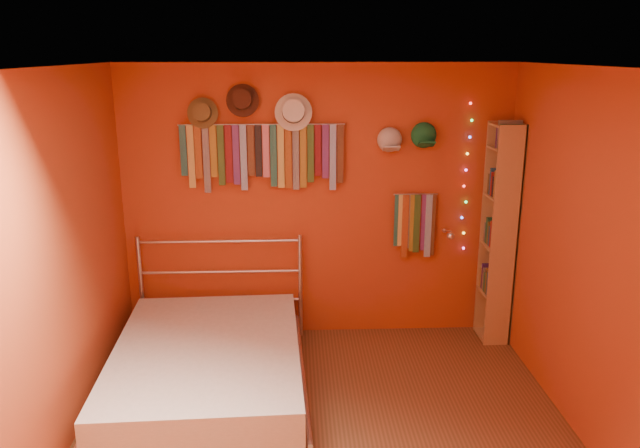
{
  "coord_description": "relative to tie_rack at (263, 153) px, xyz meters",
  "views": [
    {
      "loc": [
        -0.21,
        -3.75,
        2.6
      ],
      "look_at": [
        -0.01,
        0.9,
        1.3
      ],
      "focal_mm": 35.0,
      "sensor_mm": 36.0,
      "label": 1
    }
  ],
  "objects": [
    {
      "name": "cap_green",
      "position": [
        1.42,
        0.01,
        0.15
      ],
      "size": [
        0.2,
        0.25,
        0.2
      ],
      "color": "#176B36",
      "rests_on": "back_wall"
    },
    {
      "name": "fedora_olive",
      "position": [
        -0.51,
        -0.03,
        0.36
      ],
      "size": [
        0.26,
        0.14,
        0.26
      ],
      "rotation": [
        1.36,
        0.0,
        0.0
      ],
      "color": "brown",
      "rests_on": "back_wall"
    },
    {
      "name": "tie_rack",
      "position": [
        0.0,
        0.0,
        0.0
      ],
      "size": [
        1.45,
        0.03,
        0.6
      ],
      "color": "silver",
      "rests_on": "back_wall"
    },
    {
      "name": "right_wall",
      "position": [
        2.23,
        -1.69,
        -0.48
      ],
      "size": [
        0.02,
        3.5,
        2.5
      ],
      "primitive_type": "cube",
      "color": "#AF351C",
      "rests_on": "ground"
    },
    {
      "name": "fedora_white",
      "position": [
        0.27,
        -0.04,
        0.36
      ],
      "size": [
        0.32,
        0.18,
        0.32
      ],
      "rotation": [
        1.36,
        0.0,
        0.0
      ],
      "color": "silver",
      "rests_on": "back_wall"
    },
    {
      "name": "small_tie_rack",
      "position": [
        1.37,
        -0.0,
        -0.64
      ],
      "size": [
        0.4,
        0.03,
        0.6
      ],
      "color": "silver",
      "rests_on": "back_wall"
    },
    {
      "name": "ceiling",
      "position": [
        0.48,
        -1.69,
        0.77
      ],
      "size": [
        3.5,
        3.5,
        0.02
      ],
      "primitive_type": "cube",
      "color": "white",
      "rests_on": "back_wall"
    },
    {
      "name": "fairy_lights",
      "position": [
        1.82,
        0.02,
        -0.24
      ],
      "size": [
        0.06,
        0.02,
        1.35
      ],
      "color": "#FF3333",
      "rests_on": "back_wall"
    },
    {
      "name": "ground",
      "position": [
        0.48,
        -1.69,
        -1.73
      ],
      "size": [
        3.5,
        3.5,
        0.0
      ],
      "primitive_type": "plane",
      "color": "brown",
      "rests_on": "ground"
    },
    {
      "name": "fedora_brown",
      "position": [
        -0.16,
        -0.03,
        0.46
      ],
      "size": [
        0.28,
        0.15,
        0.28
      ],
      "rotation": [
        1.36,
        0.0,
        0.0
      ],
      "color": "#3E2016",
      "rests_on": "back_wall"
    },
    {
      "name": "left_wall",
      "position": [
        -1.27,
        -1.69,
        -0.48
      ],
      "size": [
        0.02,
        3.5,
        2.5
      ],
      "primitive_type": "cube",
      "color": "#AF351C",
      "rests_on": "ground"
    },
    {
      "name": "back_wall",
      "position": [
        0.48,
        0.06,
        -0.48
      ],
      "size": [
        3.5,
        0.02,
        2.5
      ],
      "primitive_type": "cube",
      "color": "#AF351C",
      "rests_on": "ground"
    },
    {
      "name": "bookshelf",
      "position": [
        2.14,
        -0.16,
        -0.71
      ],
      "size": [
        0.25,
        0.34,
        2.0
      ],
      "color": "tan",
      "rests_on": "ground"
    },
    {
      "name": "reading_lamp",
      "position": [
        1.65,
        -0.16,
        -0.72
      ],
      "size": [
        0.07,
        0.28,
        0.08
      ],
      "color": "silver",
      "rests_on": "back_wall"
    },
    {
      "name": "cap_white",
      "position": [
        1.11,
        0.01,
        0.11
      ],
      "size": [
        0.2,
        0.25,
        0.2
      ],
      "color": "beige",
      "rests_on": "back_wall"
    },
    {
      "name": "bed",
      "position": [
        -0.41,
        -1.07,
        -1.5
      ],
      "size": [
        1.56,
        2.07,
        0.99
      ],
      "rotation": [
        0.0,
        0.0,
        0.04
      ],
      "color": "silver",
      "rests_on": "ground"
    }
  ]
}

